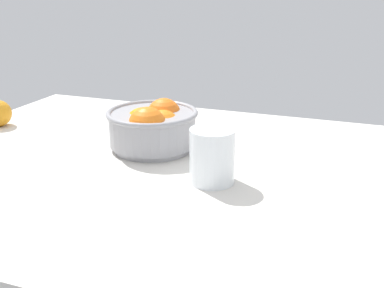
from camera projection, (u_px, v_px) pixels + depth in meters
ground_plane at (184, 172)px, 98.01cm from camera, size 132.44×91.47×3.00cm
fruit_bowl at (153, 126)px, 105.45cm from camera, size 21.41×21.41×11.59cm
juice_glass at (212, 159)px, 88.21cm from camera, size 8.95×8.95×10.90cm
spoon at (158, 110)px, 137.68cm from camera, size 15.08×3.59×1.00cm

